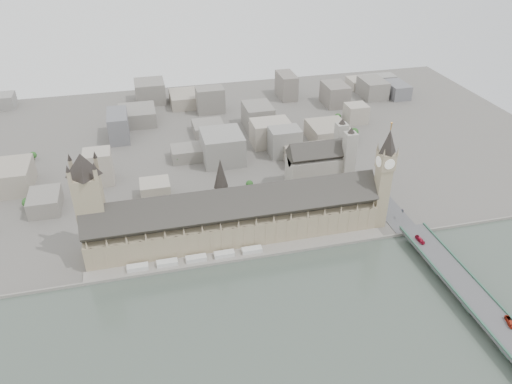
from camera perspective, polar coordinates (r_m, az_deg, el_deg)
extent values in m
plane|color=#595651|center=(453.19, -1.92, -6.69)|extent=(900.00, 900.00, 0.00)
cube|color=slate|center=(440.77, -1.50, -7.70)|extent=(600.00, 1.50, 3.00)
cube|color=slate|center=(446.81, -1.71, -7.16)|extent=(270.00, 15.00, 2.00)
cube|color=silver|center=(440.09, -13.38, -8.38)|extent=(18.00, 7.00, 4.00)
cube|color=silver|center=(439.71, -10.11, -7.97)|extent=(18.00, 7.00, 4.00)
cube|color=silver|center=(440.75, -6.86, -7.55)|extent=(18.00, 7.00, 4.00)
cube|color=silver|center=(443.19, -3.64, -7.10)|extent=(18.00, 7.00, 4.00)
cube|color=silver|center=(447.03, -0.47, -6.63)|extent=(18.00, 7.00, 4.00)
cube|color=gray|center=(461.46, -2.47, -3.97)|extent=(265.00, 40.00, 25.00)
cube|color=#2B2926|center=(448.78, -2.53, -1.62)|extent=(265.00, 40.73, 40.73)
cube|color=gray|center=(482.97, 14.02, -0.60)|extent=(12.00, 12.00, 62.00)
cube|color=gray|center=(464.12, 14.63, 3.49)|extent=(14.00, 14.00, 16.00)
cylinder|color=white|center=(467.40, 15.42, 3.58)|extent=(0.60, 10.00, 10.00)
cylinder|color=white|center=(460.92, 13.84, 3.40)|extent=(0.60, 10.00, 10.00)
cylinder|color=white|center=(469.69, 14.24, 3.89)|extent=(10.00, 0.60, 10.00)
cylinder|color=white|center=(458.59, 15.03, 3.08)|extent=(10.00, 0.60, 10.00)
cone|color=#292421|center=(455.86, 14.95, 5.60)|extent=(17.00, 17.00, 22.00)
cylinder|color=gold|center=(450.19, 15.19, 7.20)|extent=(1.00, 1.00, 6.00)
sphere|color=gold|center=(448.83, 15.25, 7.61)|extent=(2.00, 2.00, 2.00)
cone|color=gray|center=(466.87, 15.18, 5.23)|extent=(2.40, 2.40, 8.00)
cone|color=gray|center=(461.02, 13.75, 5.10)|extent=(2.40, 2.40, 8.00)
cone|color=gray|center=(456.80, 15.92, 4.52)|extent=(2.40, 2.40, 8.00)
cone|color=gray|center=(450.82, 14.46, 4.38)|extent=(2.40, 2.40, 8.00)
cube|color=gray|center=(448.45, -18.17, -2.64)|extent=(23.00, 23.00, 80.00)
cone|color=#292421|center=(423.87, -19.27, 2.97)|extent=(30.00, 30.00, 20.00)
cylinder|color=gray|center=(448.05, -3.96, -0.53)|extent=(12.00, 12.00, 20.00)
cone|color=#292421|center=(435.86, -4.08, 2.15)|extent=(13.00, 13.00, 28.00)
cube|color=#474749|center=(445.17, 21.81, -9.36)|extent=(25.00, 325.00, 10.25)
cube|color=#A19A91|center=(545.47, 6.76, 2.41)|extent=(60.00, 28.00, 34.00)
cube|color=#2B2926|center=(535.23, 6.90, 4.47)|extent=(60.00, 28.28, 28.28)
cube|color=#A19A91|center=(559.44, 9.53, 4.69)|extent=(12.00, 12.00, 64.00)
cube|color=#A19A91|center=(540.03, 10.49, 3.57)|extent=(12.00, 12.00, 64.00)
imported|color=#A8132D|center=(469.20, 18.23, -5.20)|extent=(3.29, 11.88, 3.28)
imported|color=#A22714|center=(414.39, 26.98, -13.09)|extent=(5.72, 12.02, 3.26)
imported|color=gray|center=(506.48, 16.42, -2.06)|extent=(3.09, 4.80, 1.29)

